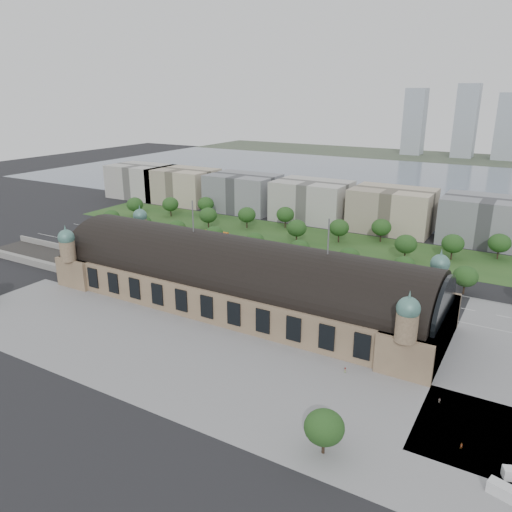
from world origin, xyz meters
The scene contains 62 objects.
ground centered at (0.00, 0.00, 0.00)m, with size 900.00×900.00×0.00m, color black.
station centered at (0.00, 0.00, 10.28)m, with size 150.00×48.40×44.30m.
track_cutting centered at (-110.00, -2.21, 0.70)m, with size 70.00×24.00×3.10m.
plaza_south centered at (10.00, -44.00, 0.00)m, with size 190.00×48.00×0.12m, color gray.
road_slab centered at (-20.00, 38.00, 0.00)m, with size 260.00×26.00×0.10m, color black.
grass_belt centered at (-15.00, 93.00, 0.00)m, with size 300.00×45.00×0.10m, color #284F1F.
petrol_station centered at (-53.91, 65.28, 2.95)m, with size 14.00×13.00×5.05m.
lake centered at (0.00, 298.00, 0.00)m, with size 700.00×320.00×0.08m, color slate.
far_shore centered at (0.00, 498.00, 0.00)m, with size 700.00×120.00×0.14m, color #44513D.
far_tower_left centered at (-60.00, 508.00, 40.00)m, with size 24.00×24.00×80.00m, color #9EA8B2.
far_tower_mid centered at (0.00, 508.00, 42.50)m, with size 24.00×24.00×85.00m, color #9EA8B2.
far_tower_right centered at (45.00, 508.00, 37.50)m, with size 24.00×24.00×75.00m, color #9EA8B2.
office_0 centered at (-170.00, 133.00, 12.00)m, with size 45.00×32.00×24.00m, color #B6B3AD.
office_1 centered at (-130.00, 133.00, 12.00)m, with size 45.00×32.00×24.00m, color #C0B297.
office_2 centered at (-80.00, 133.00, 12.00)m, with size 45.00×32.00×24.00m, color gray.
office_3 centered at (-30.00, 133.00, 12.00)m, with size 45.00×32.00×24.00m, color #B6B3AD.
office_4 centered at (20.00, 133.00, 12.00)m, with size 45.00×32.00×24.00m, color #C0B297.
office_5 centered at (70.00, 133.00, 12.00)m, with size 45.00×32.00×24.00m, color gray.
tree_row_0 centered at (-120.00, 53.00, 7.43)m, with size 9.60×9.60×11.52m.
tree_row_1 centered at (-96.00, 53.00, 7.43)m, with size 9.60×9.60×11.52m.
tree_row_2 centered at (-72.00, 53.00, 7.43)m, with size 9.60×9.60×11.52m.
tree_row_3 centered at (-48.00, 53.00, 7.43)m, with size 9.60×9.60×11.52m.
tree_row_4 centered at (-24.00, 53.00, 7.43)m, with size 9.60×9.60×11.52m.
tree_row_5 centered at (0.00, 53.00, 7.43)m, with size 9.60×9.60×11.52m.
tree_row_6 centered at (24.00, 53.00, 7.43)m, with size 9.60×9.60×11.52m.
tree_row_7 centered at (48.00, 53.00, 7.43)m, with size 9.60×9.60×11.52m.
tree_row_8 centered at (72.00, 53.00, 7.43)m, with size 9.60×9.60×11.52m.
tree_belt_0 centered at (-130.00, 83.00, 8.05)m, with size 10.40×10.40×12.48m.
tree_belt_1 centered at (-111.00, 95.00, 8.05)m, with size 10.40×10.40×12.48m.
tree_belt_2 centered at (-92.00, 107.00, 8.05)m, with size 10.40×10.40×12.48m.
tree_belt_3 centered at (-73.00, 83.00, 8.05)m, with size 10.40×10.40×12.48m.
tree_belt_4 centered at (-54.00, 95.00, 8.05)m, with size 10.40×10.40×12.48m.
tree_belt_5 centered at (-35.00, 107.00, 8.05)m, with size 10.40×10.40×12.48m.
tree_belt_6 centered at (-16.00, 83.00, 8.05)m, with size 10.40×10.40×12.48m.
tree_belt_7 centered at (3.00, 95.00, 8.05)m, with size 10.40×10.40×12.48m.
tree_belt_8 centered at (22.00, 107.00, 8.05)m, with size 10.40×10.40×12.48m.
tree_belt_9 centered at (41.00, 83.00, 8.05)m, with size 10.40×10.40×12.48m.
tree_belt_10 centered at (60.00, 95.00, 8.05)m, with size 10.40×10.40×12.48m.
tree_belt_11 centered at (79.00, 107.00, 8.05)m, with size 10.40×10.40×12.48m.
tree_plaza_s centered at (60.00, -60.00, 6.80)m, with size 9.00×9.00×10.64m.
traffic_car_0 centered at (-123.62, 37.56, 0.82)m, with size 1.93×4.80×1.63m, color #BDBDC0.
traffic_car_1 centered at (-88.70, 46.47, 0.79)m, with size 1.68×4.82×1.59m, color #919599.
traffic_car_2 centered at (-73.25, 31.86, 0.74)m, with size 2.46×5.33×1.48m, color black.
traffic_car_3 centered at (-42.65, 47.23, 0.71)m, with size 1.98×4.87×1.41m, color maroon.
traffic_car_4 centered at (11.37, 33.57, 0.81)m, with size 1.92×4.78×1.63m, color #1C274E.
traffic_car_5 centered at (37.41, 41.01, 0.65)m, with size 1.37×3.94×1.30m, color #575A5F.
traffic_car_6 centered at (64.24, 27.48, 0.65)m, with size 2.17×4.71×1.31m, color silver.
parked_car_0 centered at (-72.71, 21.00, 0.64)m, with size 1.36×3.91×1.29m, color black.
parked_car_1 centered at (-58.81, 21.00, 0.72)m, with size 2.39×5.19×1.44m, color maroon.
parked_car_2 centered at (-65.66, 25.00, 0.68)m, with size 1.89×4.66×1.35m, color #1C1946.
parked_car_3 centered at (-64.50, 21.00, 0.76)m, with size 1.79×4.44×1.51m, color #585B5F.
parked_car_4 centered at (-57.14, 25.00, 0.82)m, with size 1.74×4.99×1.64m, color silver.
parked_car_5 centered at (-19.62, 25.00, 0.64)m, with size 2.11×4.58×1.27m, color gray.
parked_car_6 centered at (-34.23, 25.00, 0.79)m, with size 2.22×5.46×1.59m, color black.
bus_west centered at (-25.00, 28.32, 1.65)m, with size 2.77×11.84×3.30m, color #B51C2D.
bus_mid centered at (18.65, 27.00, 1.60)m, with size 2.68×11.47×3.19m, color silver.
bus_east centered at (34.33, 31.20, 1.86)m, with size 3.12×13.35×3.72m, color silver.
van_south centered at (95.63, -53.62, 1.31)m, with size 6.77×4.10×2.74m.
pedestrian_0 centered at (52.27, -25.88, 0.81)m, with size 0.79×0.46×1.63m, color gray.
pedestrian_1 centered at (86.33, -43.28, 0.89)m, with size 0.65×0.43×1.78m, color gray.
pedestrian_2 centered at (78.56, -27.50, 0.84)m, with size 0.82×0.47×1.68m, color gray.
pedestrian_4 centered at (61.41, -55.13, 0.88)m, with size 1.13×0.49×1.76m, color gray.
Camera 1 is at (93.24, -146.45, 76.57)m, focal length 35.00 mm.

